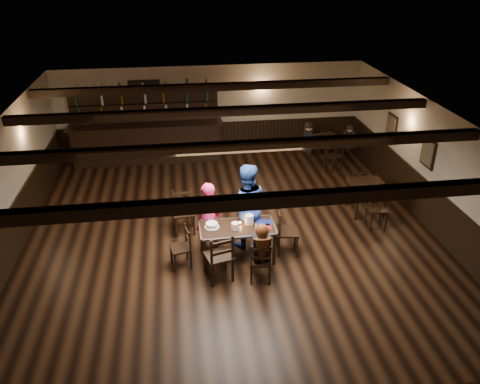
{
  "coord_description": "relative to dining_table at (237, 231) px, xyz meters",
  "views": [
    {
      "loc": [
        -1.02,
        -8.46,
        5.62
      ],
      "look_at": [
        0.19,
        0.2,
        1.08
      ],
      "focal_mm": 35.0,
      "sensor_mm": 36.0,
      "label": 1
    }
  ],
  "objects": [
    {
      "name": "ground",
      "position": [
        -0.02,
        0.65,
        -0.67
      ],
      "size": [
        10.0,
        10.0,
        0.0
      ],
      "primitive_type": "plane",
      "color": "black",
      "rests_on": "ground"
    },
    {
      "name": "room_shell",
      "position": [
        -0.01,
        0.69,
        1.08
      ],
      "size": [
        9.02,
        10.02,
        2.71
      ],
      "color": "beige",
      "rests_on": "ground"
    },
    {
      "name": "dining_table",
      "position": [
        0.0,
        0.0,
        0.0
      ],
      "size": [
        1.51,
        0.77,
        0.75
      ],
      "color": "black",
      "rests_on": "ground"
    },
    {
      "name": "chair_near_left",
      "position": [
        -0.41,
        -0.68,
        -0.07
      ],
      "size": [
        0.58,
        0.56,
        1.02
      ],
      "color": "black",
      "rests_on": "ground"
    },
    {
      "name": "chair_near_right",
      "position": [
        0.33,
        -0.81,
        -0.16
      ],
      "size": [
        0.47,
        0.45,
        0.86
      ],
      "color": "black",
      "rests_on": "ground"
    },
    {
      "name": "chair_end_left",
      "position": [
        -1.07,
        -0.08,
        -0.17
      ],
      "size": [
        0.45,
        0.46,
        0.85
      ],
      "color": "black",
      "rests_on": "ground"
    },
    {
      "name": "chair_end_right",
      "position": [
        0.97,
        0.12,
        -0.1
      ],
      "size": [
        0.5,
        0.52,
        0.98
      ],
      "color": "black",
      "rests_on": "ground"
    },
    {
      "name": "chair_far_pushed",
      "position": [
        -1.04,
        1.25,
        -0.1
      ],
      "size": [
        0.49,
        0.47,
        0.97
      ],
      "color": "black",
      "rests_on": "ground"
    },
    {
      "name": "woman_pink",
      "position": [
        -0.54,
        0.48,
        0.1
      ],
      "size": [
        0.62,
        0.47,
        1.52
      ],
      "primitive_type": "imported",
      "rotation": [
        0.0,
        0.0,
        3.35
      ],
      "color": "#E12E59",
      "rests_on": "ground"
    },
    {
      "name": "man_blue",
      "position": [
        0.25,
        0.49,
        0.27
      ],
      "size": [
        0.93,
        0.74,
        1.87
      ],
      "primitive_type": "imported",
      "rotation": [
        0.0,
        0.0,
        3.11
      ],
      "color": "navy",
      "rests_on": "ground"
    },
    {
      "name": "seated_person",
      "position": [
        0.35,
        -0.76,
        0.16
      ],
      "size": [
        0.33,
        0.5,
        0.81
      ],
      "color": "black",
      "rests_on": "ground"
    },
    {
      "name": "cake",
      "position": [
        -0.5,
        0.07,
        0.13
      ],
      "size": [
        0.29,
        0.29,
        0.09
      ],
      "color": "white",
      "rests_on": "dining_table"
    },
    {
      "name": "plate_stack_a",
      "position": [
        -0.05,
        -0.07,
        0.16
      ],
      "size": [
        0.15,
        0.15,
        0.14
      ],
      "primitive_type": "cylinder",
      "color": "white",
      "rests_on": "dining_table"
    },
    {
      "name": "plate_stack_b",
      "position": [
        0.25,
        0.09,
        0.19
      ],
      "size": [
        0.17,
        0.17,
        0.2
      ],
      "primitive_type": "cylinder",
      "color": "white",
      "rests_on": "dining_table"
    },
    {
      "name": "tea_light",
      "position": [
        0.07,
        0.1,
        0.11
      ],
      "size": [
        0.05,
        0.05,
        0.06
      ],
      "color": "#A5A8AD",
      "rests_on": "dining_table"
    },
    {
      "name": "salt_shaker",
      "position": [
        0.36,
        -0.1,
        0.13
      ],
      "size": [
        0.04,
        0.04,
        0.09
      ],
      "primitive_type": "cylinder",
      "color": "silver",
      "rests_on": "dining_table"
    },
    {
      "name": "pepper_shaker",
      "position": [
        0.46,
        -0.11,
        0.14
      ],
      "size": [
        0.04,
        0.04,
        0.1
      ],
      "primitive_type": "cylinder",
      "color": "#A5A8AD",
      "rests_on": "dining_table"
    },
    {
      "name": "drink_glass",
      "position": [
        0.3,
        0.09,
        0.15
      ],
      "size": [
        0.08,
        0.08,
        0.12
      ],
      "primitive_type": "cylinder",
      "color": "silver",
      "rests_on": "dining_table"
    },
    {
      "name": "menu_red",
      "position": [
        0.52,
        -0.08,
        0.09
      ],
      "size": [
        0.33,
        0.26,
        0.0
      ],
      "primitive_type": "cube",
      "rotation": [
        0.0,
        0.0,
        0.2
      ],
      "color": "maroon",
      "rests_on": "dining_table"
    },
    {
      "name": "menu_blue",
      "position": [
        0.57,
        0.11,
        0.09
      ],
      "size": [
        0.39,
        0.33,
        0.0
      ],
      "primitive_type": "cube",
      "rotation": [
        0.0,
        0.0,
        -0.33
      ],
      "color": "#111755",
      "rests_on": "dining_table"
    },
    {
      "name": "bar_counter",
      "position": [
        -1.95,
        5.37,
        0.06
      ],
      "size": [
        4.43,
        0.7,
        2.2
      ],
      "color": "black",
      "rests_on": "ground"
    },
    {
      "name": "back_table_a",
      "position": [
        3.29,
        1.49,
        -0.02
      ],
      "size": [
        0.83,
        0.83,
        0.75
      ],
      "color": "black",
      "rests_on": "ground"
    },
    {
      "name": "back_table_b",
      "position": [
        3.3,
        4.6,
        -0.02
      ],
      "size": [
        1.03,
        1.03,
        0.75
      ],
      "color": "black",
      "rests_on": "ground"
    },
    {
      "name": "bg_patron_left",
      "position": [
        2.65,
        4.42,
        0.21
      ],
      "size": [
        0.36,
        0.45,
        0.82
      ],
      "color": "black",
      "rests_on": "ground"
    },
    {
      "name": "bg_patron_right",
      "position": [
        3.89,
        4.45,
        0.13
      ],
      "size": [
        0.26,
        0.36,
        0.67
      ],
      "color": "black",
      "rests_on": "ground"
    }
  ]
}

